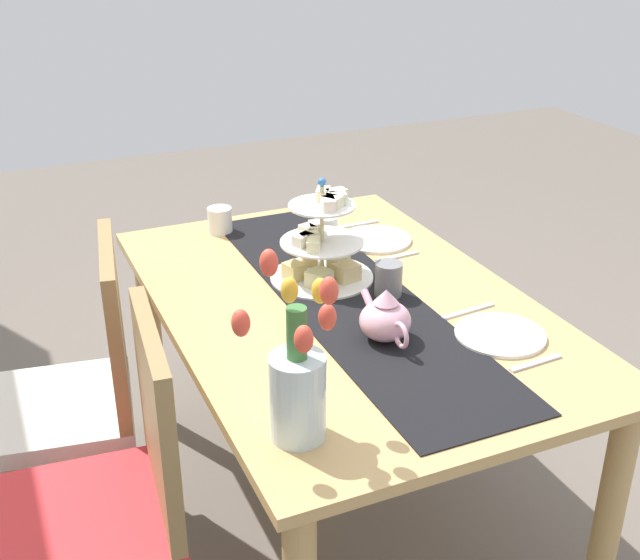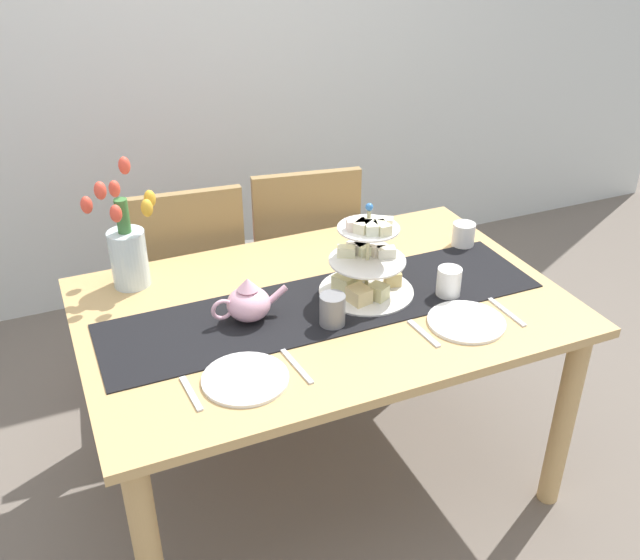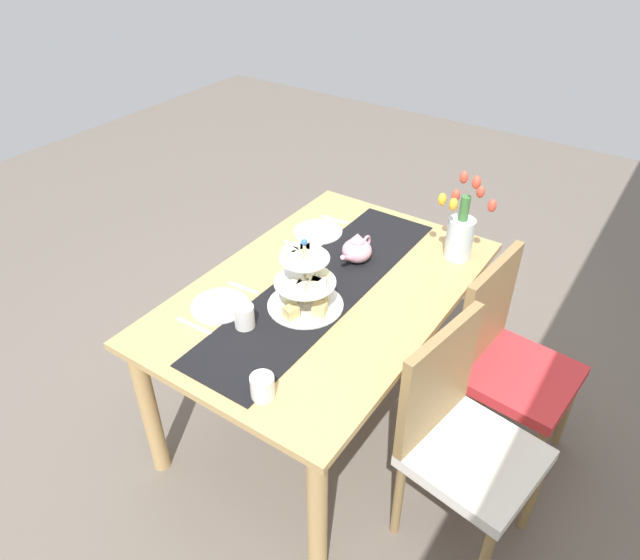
% 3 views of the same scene
% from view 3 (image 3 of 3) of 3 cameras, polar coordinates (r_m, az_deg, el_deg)
% --- Properties ---
extents(ground_plane, '(8.00, 8.00, 0.00)m').
position_cam_3_polar(ground_plane, '(2.86, 0.53, -12.52)').
color(ground_plane, '#6B6056').
extents(dining_table, '(1.48, 0.96, 0.72)m').
position_cam_3_polar(dining_table, '(2.44, 0.60, -2.71)').
color(dining_table, tan).
rests_on(dining_table, ground_plane).
extents(chair_left, '(0.46, 0.46, 0.91)m').
position_cam_3_polar(chair_left, '(2.50, 17.94, -7.16)').
color(chair_left, olive).
rests_on(chair_left, ground_plane).
extents(chair_right, '(0.48, 0.48, 0.91)m').
position_cam_3_polar(chair_right, '(2.16, 13.65, -14.54)').
color(chair_right, olive).
rests_on(chair_right, ground_plane).
extents(table_runner, '(1.37, 0.35, 0.00)m').
position_cam_3_polar(table_runner, '(2.38, 0.25, -0.58)').
color(table_runner, black).
rests_on(table_runner, dining_table).
extents(tiered_cake_stand, '(0.30, 0.30, 0.30)m').
position_cam_3_polar(tiered_cake_stand, '(2.22, -1.44, -0.55)').
color(tiered_cake_stand, beige).
rests_on(tiered_cake_stand, table_runner).
extents(teapot, '(0.24, 0.13, 0.14)m').
position_cam_3_polar(teapot, '(2.51, 3.68, 3.03)').
color(teapot, '#E5A8BC').
rests_on(teapot, table_runner).
extents(tulip_vase, '(0.22, 0.23, 0.41)m').
position_cam_3_polar(tulip_vase, '(2.57, 13.73, 4.81)').
color(tulip_vase, silver).
rests_on(tulip_vase, dining_table).
extents(cream_jug, '(0.08, 0.08, 0.08)m').
position_cam_3_polar(cream_jug, '(1.90, -5.70, -10.43)').
color(cream_jug, white).
rests_on(cream_jug, dining_table).
extents(dinner_plate_left, '(0.23, 0.23, 0.01)m').
position_cam_3_polar(dinner_plate_left, '(2.74, -0.20, 4.77)').
color(dinner_plate_left, white).
rests_on(dinner_plate_left, dining_table).
extents(fork_left, '(0.03, 0.15, 0.01)m').
position_cam_3_polar(fork_left, '(2.84, 1.46, 5.97)').
color(fork_left, silver).
rests_on(fork_left, dining_table).
extents(knife_left, '(0.03, 0.17, 0.01)m').
position_cam_3_polar(knife_left, '(2.64, -1.98, 3.40)').
color(knife_left, silver).
rests_on(knife_left, dining_table).
extents(dinner_plate_right, '(0.23, 0.23, 0.01)m').
position_cam_3_polar(dinner_plate_right, '(2.30, -9.84, -2.53)').
color(dinner_plate_right, white).
rests_on(dinner_plate_right, dining_table).
extents(fork_right, '(0.03, 0.15, 0.01)m').
position_cam_3_polar(fork_right, '(2.39, -7.51, -0.80)').
color(fork_right, silver).
rests_on(fork_right, dining_table).
extents(knife_right, '(0.02, 0.17, 0.01)m').
position_cam_3_polar(knife_right, '(2.23, -12.33, -4.45)').
color(knife_right, silver).
rests_on(knife_right, dining_table).
extents(mug_grey, '(0.08, 0.08, 0.09)m').
position_cam_3_polar(mug_grey, '(2.42, -1.49, 1.50)').
color(mug_grey, slate).
rests_on(mug_grey, table_runner).
extents(mug_white_text, '(0.08, 0.08, 0.09)m').
position_cam_3_polar(mug_white_text, '(2.17, -7.48, -3.62)').
color(mug_white_text, white).
rests_on(mug_white_text, dining_table).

